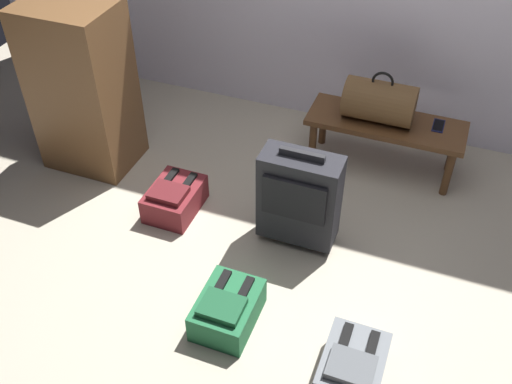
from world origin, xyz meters
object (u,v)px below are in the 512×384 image
Objects in this scene: backpack_maroon at (175,198)px; backpack_grey at (352,367)px; cell_phone at (438,126)px; duffel_bag_brown at (380,101)px; side_cabinet at (82,88)px; backpack_green at (227,309)px; bench at (386,128)px; suitcase_upright_charcoal at (299,197)px.

backpack_maroon is 1.00× the size of backpack_grey.
duffel_bag_brown is at bearing -171.33° from cell_phone.
cell_phone is 0.13× the size of side_cabinet.
bench is at bearing 73.43° from backpack_green.
backpack_grey is (0.21, -1.64, -0.22)m from bench.
cell_phone is (0.38, 0.06, -0.13)m from duffel_bag_brown.
bench reaches higher than backpack_grey.
duffel_bag_brown is 1.16× the size of backpack_grey.
backpack_green is at bearing -115.81° from cell_phone.
backpack_maroon is 0.35× the size of side_cabinet.
cell_phone is 1.71m from backpack_maroon.
bench is 1.94m from side_cabinet.
backpack_maroon is 1.00× the size of backpack_green.
suitcase_upright_charcoal is at bearing -105.92° from duffel_bag_brown.
duffel_bag_brown is at bearing 99.45° from backpack_grey.
duffel_bag_brown is 1.16× the size of backpack_maroon.
backpack_grey is at bearing -82.76° from bench.
cell_phone is at bearing 16.89° from side_cabinet.
backpack_maroon is at bearing -139.35° from duffel_bag_brown.
duffel_bag_brown is 0.69× the size of suitcase_upright_charcoal.
cell_phone reaches higher than backpack_grey.
backpack_maroon is at bearing 149.59° from backpack_grey.
side_cabinet reaches higher than backpack_grey.
backpack_maroon is at bearing -146.26° from cell_phone.
duffel_bag_brown reaches higher than cell_phone.
side_cabinet is (-1.38, 0.95, 0.46)m from backpack_green.
duffel_bag_brown is 0.40× the size of side_cabinet.
bench is 1.56× the size of suitcase_upright_charcoal.
suitcase_upright_charcoal is at bearing 1.62° from backpack_maroon.
duffel_bag_brown is (-0.06, 0.00, 0.19)m from bench.
cell_phone is 0.38× the size of backpack_green.
backpack_green is at bearing 171.35° from backpack_grey.
suitcase_upright_charcoal reaches higher than cell_phone.
cell_phone is 2.25m from side_cabinet.
bench is at bearing 70.18° from suitcase_upright_charcoal.
suitcase_upright_charcoal reaches higher than backpack_green.
cell_phone is 1.80m from backpack_green.
duffel_bag_brown is at bearing 40.65° from backpack_maroon.
backpack_grey is (-0.11, -1.70, -0.28)m from cell_phone.
backpack_grey is 2.34m from side_cabinet.
backpack_maroon is 1.50m from backpack_grey.
backpack_maroon and backpack_grey have the same top height.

